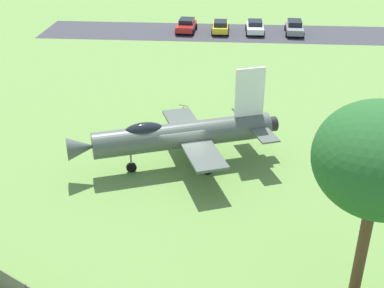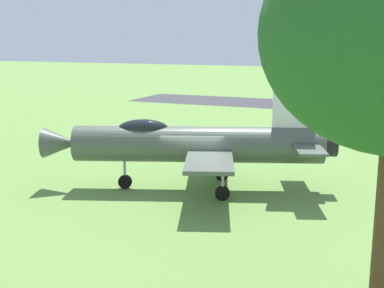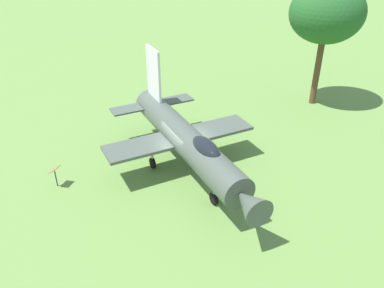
# 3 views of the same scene
# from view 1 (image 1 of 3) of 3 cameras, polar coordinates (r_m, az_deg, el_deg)

# --- Properties ---
(ground_plane) EXTENTS (200.00, 200.00, 0.00)m
(ground_plane) POSITION_cam_1_polar(r_m,az_deg,el_deg) (30.30, -0.94, -2.37)
(ground_plane) COLOR #668E42
(parking_strip) EXTENTS (44.97, 8.71, 0.00)m
(parking_strip) POSITION_cam_1_polar(r_m,az_deg,el_deg) (58.85, 5.25, 12.53)
(parking_strip) COLOR #38383D
(parking_strip) RESTS_ON ground_plane
(display_jet) EXTENTS (12.26, 8.36, 5.75)m
(display_jet) POSITION_cam_1_polar(r_m,az_deg,el_deg) (29.25, -1.62, 1.06)
(display_jet) COLOR #4C564C
(display_jet) RESTS_ON ground_plane
(shade_tree) EXTENTS (4.76, 5.07, 8.59)m
(shade_tree) POSITION_cam_1_polar(r_m,az_deg,el_deg) (18.72, 20.65, -1.72)
(shade_tree) COLOR brown
(shade_tree) RESTS_ON ground_plane
(info_plaque) EXTENTS (0.71, 0.62, 1.14)m
(info_plaque) POSITION_cam_1_polar(r_m,az_deg,el_deg) (35.94, -0.97, 4.16)
(info_plaque) COLOR #333333
(info_plaque) RESTS_ON ground_plane
(parked_car_gray) EXTENTS (2.26, 4.63, 1.46)m
(parked_car_gray) POSITION_cam_1_polar(r_m,az_deg,el_deg) (59.19, 11.62, 12.94)
(parked_car_gray) COLOR slate
(parked_car_gray) RESTS_ON ground_plane
(parked_car_white) EXTENTS (2.12, 4.14, 1.36)m
(parked_car_white) POSITION_cam_1_polar(r_m,az_deg,el_deg) (58.81, 7.20, 13.14)
(parked_car_white) COLOR silver
(parked_car_white) RESTS_ON ground_plane
(parked_car_yellow) EXTENTS (1.99, 4.21, 1.40)m
(parked_car_yellow) POSITION_cam_1_polar(r_m,az_deg,el_deg) (58.59, 3.27, 13.27)
(parked_car_yellow) COLOR gold
(parked_car_yellow) RESTS_ON ground_plane
(parked_car_red) EXTENTS (2.37, 4.22, 1.43)m
(parked_car_red) POSITION_cam_1_polar(r_m,az_deg,el_deg) (58.94, -0.64, 13.41)
(parked_car_red) COLOR red
(parked_car_red) RESTS_ON ground_plane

